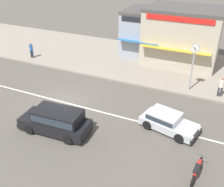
% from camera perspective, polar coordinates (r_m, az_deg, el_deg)
% --- Properties ---
extents(ground_plane, '(160.00, 160.00, 0.00)m').
position_cam_1_polar(ground_plane, '(19.68, -10.28, -1.93)').
color(ground_plane, '#544F47').
extents(lane_centre_stripe, '(50.40, 0.14, 0.01)m').
position_cam_1_polar(lane_centre_stripe, '(19.68, -10.29, -1.92)').
color(lane_centre_stripe, silver).
rests_on(lane_centre_stripe, ground).
extents(kerb_strip, '(68.00, 10.00, 0.15)m').
position_cam_1_polar(kerb_strip, '(27.24, 1.14, 7.87)').
color(kerb_strip, gray).
rests_on(kerb_strip, ground).
extents(hatchback_silver_0, '(3.85, 2.35, 1.10)m').
position_cam_1_polar(hatchback_silver_0, '(16.75, 11.94, -5.86)').
color(hatchback_silver_0, '#B7BABF').
rests_on(hatchback_silver_0, ground).
extents(minivan_black_3, '(4.53, 2.05, 1.56)m').
position_cam_1_polar(minivan_black_3, '(16.38, -12.04, -5.69)').
color(minivan_black_3, black).
rests_on(minivan_black_3, ground).
extents(motorcycle_0, '(0.56, 2.00, 0.80)m').
position_cam_1_polar(motorcycle_0, '(14.20, 18.06, -15.32)').
color(motorcycle_0, black).
rests_on(motorcycle_0, ground).
extents(street_clock, '(0.67, 0.22, 3.74)m').
position_cam_1_polar(street_clock, '(20.54, 17.43, 7.72)').
color(street_clock, '#9E9EA3').
rests_on(street_clock, kerb_strip).
extents(pedestrian_near_clock, '(0.34, 0.34, 1.60)m').
position_cam_1_polar(pedestrian_near_clock, '(27.86, -17.19, 9.25)').
color(pedestrian_near_clock, '#232838').
rests_on(pedestrian_near_clock, kerb_strip).
extents(pedestrian_far_end, '(0.34, 0.34, 1.56)m').
position_cam_1_polar(pedestrian_far_end, '(21.08, 22.68, 1.62)').
color(pedestrian_far_end, '#333338').
rests_on(pedestrian_far_end, kerb_strip).
extents(shopfront_corner_warung, '(4.58, 5.42, 4.54)m').
position_cam_1_polar(shopfront_corner_warung, '(27.60, 7.73, 13.08)').
color(shopfront_corner_warung, '#999EA8').
rests_on(shopfront_corner_warung, kerb_strip).
extents(shopfront_mid_block, '(6.88, 5.70, 5.16)m').
position_cam_1_polar(shopfront_mid_block, '(26.15, 15.02, 12.13)').
color(shopfront_mid_block, '#B2A893').
rests_on(shopfront_mid_block, kerb_strip).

